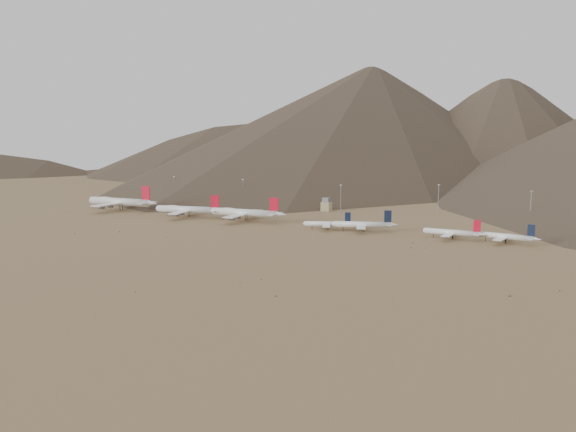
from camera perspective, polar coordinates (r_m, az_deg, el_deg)
The scene contains 16 objects.
ground at distance 414.38m, azimuth -6.45°, elevation -1.15°, with size 3000.00×3000.00×0.00m, color #99734F.
mountain_ridge at distance 1264.65m, azimuth 16.93°, elevation 11.44°, with size 4400.00×1000.00×300.00m.
widebody_west at distance 529.57m, azimuth -16.69°, elevation 1.41°, with size 77.61×59.52×23.04m.
widebody_centre at distance 470.31m, azimuth -10.12°, elevation 0.66°, with size 63.46×49.59×19.01m.
widebody_east at distance 442.39m, azimuth -4.37°, elevation 0.34°, with size 66.44×51.07×19.72m.
narrowbody_a at distance 403.14m, azimuth 4.16°, elevation -0.79°, with size 35.81×26.89×12.49m.
narrowbody_b at distance 396.48m, azimuth 7.72°, elevation -0.86°, with size 44.15×32.93×15.17m.
narrowbody_c at distance 378.18m, azimuth 16.45°, elevation -1.63°, with size 40.94×29.36×13.50m.
narrowbody_d at distance 374.21m, azimuth 21.30°, elevation -1.96°, with size 39.74×28.97×13.20m.
control_tower at distance 504.74m, azimuth 3.92°, elevation 1.12°, with size 8.00×8.00×12.00m.
mast_far_west at distance 596.31m, azimuth -11.49°, elevation 2.88°, with size 2.00×0.60×25.70m.
mast_west at distance 545.59m, azimuth -4.60°, elevation 2.56°, with size 2.00×0.60×25.70m.
mast_centre at distance 480.25m, azimuth 5.38°, elevation 1.82°, with size 2.00×0.60×25.70m.
mast_east at distance 499.78m, azimuth 15.03°, elevation 1.82°, with size 2.00×0.60×25.70m.
mast_far_east at distance 462.53m, azimuth 23.43°, elevation 0.96°, with size 2.00×0.60×25.70m.
desert_scrub at distance 350.60m, azimuth -16.31°, elevation -3.03°, with size 441.48×169.07×0.92m.
Camera 1 is at (225.59, -341.46, 65.03)m, focal length 35.00 mm.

